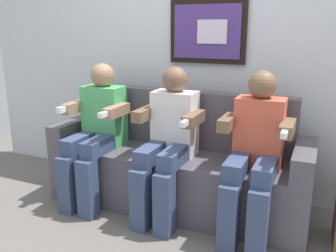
% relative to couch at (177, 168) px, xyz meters
% --- Properties ---
extents(ground_plane, '(5.72, 5.72, 0.00)m').
position_rel_couch_xyz_m(ground_plane, '(0.00, -0.33, -0.31)').
color(ground_plane, '#66605B').
extents(back_wall_assembly, '(4.40, 0.10, 2.60)m').
position_rel_couch_xyz_m(back_wall_assembly, '(0.00, 0.44, 0.99)').
color(back_wall_assembly, silver).
rests_on(back_wall_assembly, ground_plane).
extents(couch, '(2.00, 0.58, 0.90)m').
position_rel_couch_xyz_m(couch, '(0.00, 0.00, 0.00)').
color(couch, '#514C56').
rests_on(couch, ground_plane).
extents(person_on_left, '(0.46, 0.56, 1.11)m').
position_rel_couch_xyz_m(person_on_left, '(-0.62, -0.17, 0.29)').
color(person_on_left, '#4CB266').
rests_on(person_on_left, ground_plane).
extents(person_in_middle, '(0.46, 0.56, 1.11)m').
position_rel_couch_xyz_m(person_in_middle, '(0.00, -0.17, 0.29)').
color(person_in_middle, white).
rests_on(person_in_middle, ground_plane).
extents(person_on_right, '(0.46, 0.56, 1.11)m').
position_rel_couch_xyz_m(person_on_right, '(0.62, -0.17, 0.29)').
color(person_on_right, '#D8593F').
rests_on(person_on_right, ground_plane).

